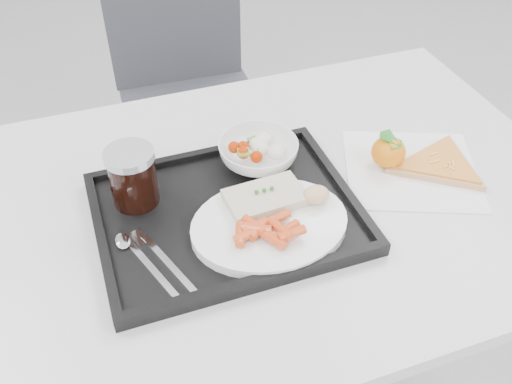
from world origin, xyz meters
The scene contains 14 objects.
table centered at (0.00, 0.30, 0.68)m, with size 1.20×0.80×0.75m.
chair centered at (0.06, 1.12, 0.54)m, with size 0.44×0.44×0.93m.
tray centered at (-0.07, 0.27, 0.76)m, with size 0.45×0.35×0.03m.
dinner_plate centered at (-0.02, 0.20, 0.77)m, with size 0.27×0.27×0.02m.
fish_fillet centered at (-0.01, 0.25, 0.79)m, with size 0.14×0.09×0.03m.
bread_roll centered at (0.08, 0.22, 0.80)m, with size 0.05×0.05×0.03m.
salad_bowl centered at (0.03, 0.38, 0.79)m, with size 0.15×0.15×0.05m.
cola_glass centered at (-0.21, 0.35, 0.82)m, with size 0.09×0.09×0.11m.
cutlery centered at (-0.23, 0.21, 0.77)m, with size 0.11×0.17×0.01m.
napkin centered at (0.31, 0.27, 0.75)m, with size 0.32×0.32×0.00m.
tangerine centered at (0.27, 0.30, 0.79)m, with size 0.09×0.09×0.07m.
pizza_slice centered at (0.36, 0.26, 0.76)m, with size 0.26×0.26×0.02m.
carrot_pile centered at (-0.03, 0.17, 0.80)m, with size 0.12×0.09×0.02m.
salad_contents centered at (0.03, 0.38, 0.80)m, with size 0.10×0.08×0.03m.
Camera 1 is at (-0.27, -0.43, 1.46)m, focal length 40.00 mm.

